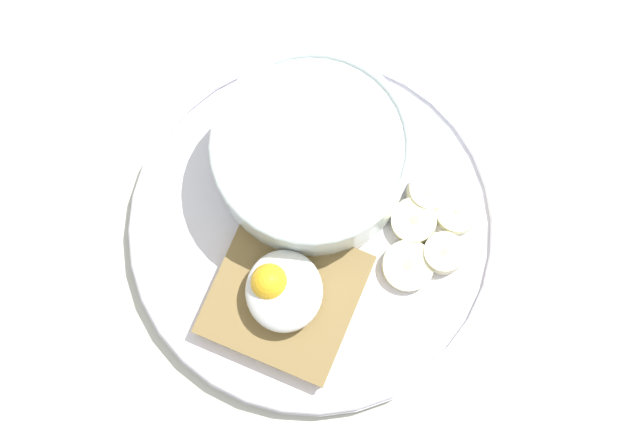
# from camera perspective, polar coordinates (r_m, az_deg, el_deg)

# --- Properties ---
(ground_plane) EXTENTS (1.20, 1.20, 0.02)m
(ground_plane) POSITION_cam_1_polar(r_m,az_deg,el_deg) (0.65, 0.00, -0.82)
(ground_plane) COLOR beige
(ground_plane) RESTS_ON ground
(plate) EXTENTS (0.26, 0.26, 0.02)m
(plate) POSITION_cam_1_polar(r_m,az_deg,el_deg) (0.63, 0.00, -0.47)
(plate) COLOR white
(plate) RESTS_ON ground_plane
(oatmeal_bowl) EXTENTS (0.14, 0.14, 0.06)m
(oatmeal_bowl) POSITION_cam_1_polar(r_m,az_deg,el_deg) (0.61, -0.54, 4.04)
(oatmeal_bowl) COLOR white
(oatmeal_bowl) RESTS_ON plate
(toast_slice) EXTENTS (0.13, 0.13, 0.01)m
(toast_slice) POSITION_cam_1_polar(r_m,az_deg,el_deg) (0.61, -1.84, -4.85)
(toast_slice) COLOR olive
(toast_slice) RESTS_ON plate
(poached_egg) EXTENTS (0.06, 0.05, 0.03)m
(poached_egg) POSITION_cam_1_polar(r_m,az_deg,el_deg) (0.59, -2.07, -4.48)
(poached_egg) COLOR white
(poached_egg) RESTS_ON toast_slice
(banana_slice_front) EXTENTS (0.05, 0.05, 0.01)m
(banana_slice_front) POSITION_cam_1_polar(r_m,az_deg,el_deg) (0.62, 6.03, -2.95)
(banana_slice_front) COLOR beige
(banana_slice_front) RESTS_ON plate
(banana_slice_left) EXTENTS (0.04, 0.04, 0.01)m
(banana_slice_left) POSITION_cam_1_polar(r_m,az_deg,el_deg) (0.63, 9.16, 0.53)
(banana_slice_left) COLOR #F2EFBE
(banana_slice_left) RESTS_ON plate
(banana_slice_back) EXTENTS (0.04, 0.04, 0.02)m
(banana_slice_back) POSITION_cam_1_polar(r_m,az_deg,el_deg) (0.63, 7.26, 1.72)
(banana_slice_back) COLOR beige
(banana_slice_back) RESTS_ON plate
(banana_slice_right) EXTENTS (0.04, 0.04, 0.01)m
(banana_slice_right) POSITION_cam_1_polar(r_m,az_deg,el_deg) (0.62, 8.32, -2.13)
(banana_slice_right) COLOR beige
(banana_slice_right) RESTS_ON plate
(banana_slice_inner) EXTENTS (0.04, 0.04, 0.01)m
(banana_slice_inner) POSITION_cam_1_polar(r_m,az_deg,el_deg) (0.63, 6.41, -0.17)
(banana_slice_inner) COLOR beige
(banana_slice_inner) RESTS_ON plate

